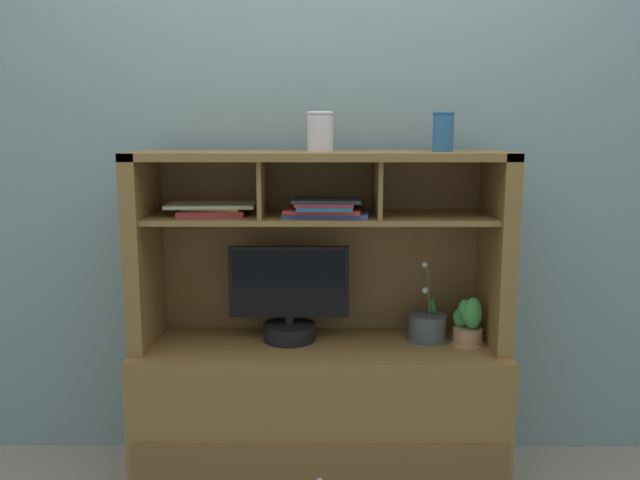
{
  "coord_description": "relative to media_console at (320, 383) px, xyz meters",
  "views": [
    {
      "loc": [
        0.01,
        -2.43,
        1.41
      ],
      "look_at": [
        0.0,
        0.0,
        0.99
      ],
      "focal_mm": 36.3,
      "sensor_mm": 36.0,
      "label": 1
    }
  ],
  "objects": [
    {
      "name": "back_wall",
      "position": [
        0.0,
        0.29,
        0.99
      ],
      "size": [
        6.0,
        0.02,
        2.8
      ],
      "primitive_type": "cube",
      "color": "gray",
      "rests_on": "ground"
    },
    {
      "name": "media_console",
      "position": [
        0.0,
        0.0,
        0.0
      ],
      "size": [
        1.41,
        0.55,
        1.33
      ],
      "color": "brown",
      "rests_on": "ground"
    },
    {
      "name": "tv_monitor",
      "position": [
        -0.12,
        0.01,
        0.33
      ],
      "size": [
        0.47,
        0.21,
        0.38
      ],
      "color": "black",
      "rests_on": "media_console"
    },
    {
      "name": "potted_orchid",
      "position": [
        0.42,
        0.02,
        0.23
      ],
      "size": [
        0.17,
        0.17,
        0.31
      ],
      "color": "#494C4F",
      "rests_on": "media_console"
    },
    {
      "name": "potted_fern",
      "position": [
        0.57,
        -0.04,
        0.26
      ],
      "size": [
        0.13,
        0.13,
        0.19
      ],
      "color": "#AB7B55",
      "rests_on": "media_console"
    },
    {
      "name": "magazine_stack_left",
      "position": [
        -0.41,
        0.0,
        0.7
      ],
      "size": [
        0.34,
        0.25,
        0.04
      ],
      "color": "#A83032",
      "rests_on": "media_console"
    },
    {
      "name": "magazine_stack_centre",
      "position": [
        0.02,
        -0.06,
        0.71
      ],
      "size": [
        0.33,
        0.22,
        0.07
      ],
      "color": "#394788",
      "rests_on": "media_console"
    },
    {
      "name": "ceramic_vase",
      "position": [
        0.0,
        0.03,
        0.99
      ],
      "size": [
        0.1,
        0.1,
        0.15
      ],
      "color": "silver",
      "rests_on": "media_console"
    },
    {
      "name": "accent_vase",
      "position": [
        0.46,
        -0.0,
        0.99
      ],
      "size": [
        0.08,
        0.08,
        0.15
      ],
      "color": "#2A5C8F",
      "rests_on": "media_console"
    }
  ]
}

